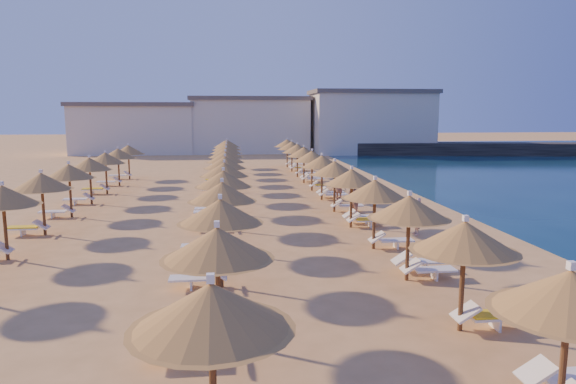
{
  "coord_description": "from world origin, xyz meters",
  "views": [
    {
      "loc": [
        -1.93,
        -21.14,
        5.21
      ],
      "look_at": [
        0.9,
        4.0,
        1.3
      ],
      "focal_mm": 32.0,
      "sensor_mm": 36.0,
      "label": 1
    }
  ],
  "objects": [
    {
      "name": "beachgoer_a",
      "position": [
        5.99,
        -0.27,
        0.81
      ],
      "size": [
        0.4,
        0.6,
        1.61
      ],
      "primitive_type": "imported",
      "rotation": [
        0.0,
        0.0,
        -1.55
      ],
      "color": "tan",
      "rests_on": "ground"
    },
    {
      "name": "beachgoer_b",
      "position": [
        4.28,
        4.16,
        0.9
      ],
      "size": [
        0.93,
        1.05,
        1.79
      ],
      "primitive_type": "imported",
      "rotation": [
        0.0,
        0.0,
        -1.24
      ],
      "color": "tan",
      "rests_on": "ground"
    },
    {
      "name": "ground",
      "position": [
        0.0,
        0.0,
        0.0
      ],
      "size": [
        220.0,
        220.0,
        0.0
      ],
      "primitive_type": "plane",
      "color": "tan",
      "rests_on": "ground"
    },
    {
      "name": "loungers",
      "position": [
        -1.43,
        6.91,
        0.34
      ],
      "size": [
        16.57,
        42.32,
        0.66
      ],
      "color": "white",
      "rests_on": "ground"
    },
    {
      "name": "parasol_row_west",
      "position": [
        -2.26,
        7.16,
        2.29
      ],
      "size": [
        2.57,
        44.31,
        2.84
      ],
      "color": "brown",
      "rests_on": "ground"
    },
    {
      "name": "beachgoer_c",
      "position": [
        4.27,
        7.72,
        0.77
      ],
      "size": [
        0.97,
        0.64,
        1.54
      ],
      "primitive_type": "imported",
      "rotation": [
        0.0,
        0.0,
        -0.33
      ],
      "color": "tan",
      "rests_on": "ground"
    },
    {
      "name": "parasol_row_east",
      "position": [
        3.52,
        7.16,
        2.29
      ],
      "size": [
        2.57,
        44.31,
        2.84
      ],
      "color": "brown",
      "rests_on": "ground"
    },
    {
      "name": "jetty",
      "position": [
        26.98,
        40.24,
        0.75
      ],
      "size": [
        30.25,
        8.87,
        1.5
      ],
      "primitive_type": "cube",
      "rotation": [
        0.0,
        0.0,
        -0.16
      ],
      "color": "black",
      "rests_on": "ground"
    },
    {
      "name": "hotel_blocks",
      "position": [
        2.08,
        46.45,
        3.7
      ],
      "size": [
        45.98,
        11.78,
        8.1
      ],
      "color": "beige",
      "rests_on": "ground"
    },
    {
      "name": "parasol_row_inland",
      "position": [
        -9.93,
        7.16,
        2.29
      ],
      "size": [
        2.57,
        29.14,
        2.84
      ],
      "color": "brown",
      "rests_on": "ground"
    }
  ]
}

